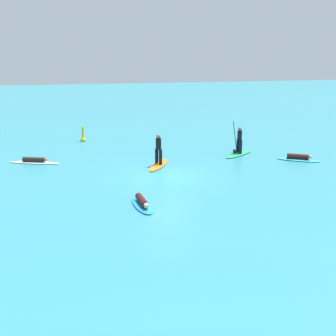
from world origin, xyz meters
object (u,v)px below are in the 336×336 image
at_px(surfer_on_white_board, 34,161).
at_px(surfer_on_green_board, 239,148).
at_px(surfer_on_orange_board, 159,158).
at_px(marker_buoy, 83,138).
at_px(surfer_on_teal_board, 299,158).
at_px(surfer_on_blue_board, 142,203).

height_order(surfer_on_white_board, surfer_on_green_board, surfer_on_green_board).
bearing_deg(surfer_on_white_board, surfer_on_orange_board, 2.47).
xyz_separation_m(surfer_on_white_board, surfer_on_orange_board, (7.37, -2.09, 0.34)).
xyz_separation_m(surfer_on_orange_board, marker_buoy, (-4.29, 8.11, -0.22)).
distance_m(surfer_on_white_board, surfer_on_orange_board, 7.66).
relative_size(surfer_on_green_board, surfer_on_teal_board, 1.06).
relative_size(surfer_on_white_board, marker_buoy, 2.64).
xyz_separation_m(surfer_on_white_board, surfer_on_blue_board, (5.39, -8.97, 0.01)).
bearing_deg(surfer_on_orange_board, marker_buoy, 54.38).
bearing_deg(surfer_on_orange_board, surfer_on_blue_board, -169.50).
bearing_deg(marker_buoy, surfer_on_blue_board, -81.22).
height_order(surfer_on_blue_board, marker_buoy, marker_buoy).
relative_size(surfer_on_white_board, surfer_on_blue_board, 1.24).
bearing_deg(marker_buoy, surfer_on_teal_board, -33.15).
distance_m(surfer_on_orange_board, surfer_on_blue_board, 7.16).
distance_m(surfer_on_orange_board, marker_buoy, 9.17).
height_order(surfer_on_green_board, surfer_on_blue_board, surfer_on_green_board).
xyz_separation_m(surfer_on_orange_board, surfer_on_teal_board, (8.83, -0.46, -0.32)).
height_order(surfer_on_white_board, surfer_on_teal_board, surfer_on_teal_board).
bearing_deg(surfer_on_white_board, surfer_on_blue_board, -40.66).
xyz_separation_m(surfer_on_blue_board, marker_buoy, (-2.32, 14.99, 0.10)).
xyz_separation_m(surfer_on_white_board, marker_buoy, (3.08, 6.02, 0.11)).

